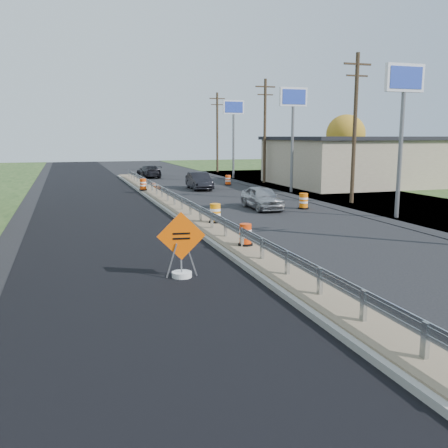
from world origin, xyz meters
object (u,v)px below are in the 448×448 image
object	(u,v)px
barrel_median_far	(143,185)
car_dark_mid	(199,181)
barrel_median_near	(245,235)
car_silver	(262,198)
caution_sign	(182,261)
barrel_shoulder_near	(304,201)
barrel_shoulder_mid	(228,180)
barrel_median_mid	(215,213)
car_dark_far	(149,171)

from	to	relation	value
barrel_median_far	car_dark_mid	size ratio (longest dim) A/B	0.21
barrel_median_near	car_silver	size ratio (longest dim) A/B	0.20
caution_sign	barrel_median_far	world-z (taller)	caution_sign
barrel_shoulder_near	car_dark_mid	distance (m)	13.03
barrel_shoulder_mid	caution_sign	bearing A→B (deg)	-110.87
caution_sign	barrel_median_mid	distance (m)	8.65
barrel_median_far	car_dark_mid	world-z (taller)	car_dark_mid
barrel_median_near	car_silver	world-z (taller)	car_silver
barrel_median_near	barrel_median_mid	size ratio (longest dim) A/B	0.91
barrel_median_mid	car_silver	bearing A→B (deg)	48.53
barrel_median_mid	barrel_shoulder_mid	distance (m)	20.95
barrel_median_mid	car_silver	world-z (taller)	car_silver
caution_sign	barrel_shoulder_near	bearing A→B (deg)	57.79
car_dark_mid	car_dark_far	size ratio (longest dim) A/B	0.94
caution_sign	car_silver	bearing A→B (deg)	66.45
barrel_median_mid	car_dark_far	xyz separation A→B (m)	(1.73, 30.14, -0.01)
barrel_median_near	car_dark_mid	distance (m)	22.50
caution_sign	car_dark_mid	xyz separation A→B (m)	(7.16, 24.88, 0.18)
caution_sign	barrel_shoulder_near	size ratio (longest dim) A/B	2.18
barrel_median_mid	barrel_median_near	bearing A→B (deg)	-94.05
barrel_median_mid	barrel_shoulder_mid	bearing A→B (deg)	70.22
barrel_median_far	barrel_shoulder_mid	xyz separation A→B (m)	(8.19, 4.23, -0.23)
barrel_median_near	car_dark_mid	bearing A→B (deg)	79.56
barrel_median_near	car_dark_mid	size ratio (longest dim) A/B	0.19
caution_sign	barrel_median_near	xyz separation A→B (m)	(3.08, 2.75, 0.10)
barrel_median_near	barrel_median_far	size ratio (longest dim) A/B	0.93
barrel_median_mid	car_dark_mid	world-z (taller)	car_dark_mid
barrel_shoulder_near	barrel_median_mid	bearing A→B (deg)	-147.74
car_dark_far	barrel_shoulder_mid	bearing A→B (deg)	112.28
barrel_shoulder_near	car_dark_mid	xyz separation A→B (m)	(-3.08, 12.66, 0.25)
barrel_median_near	barrel_shoulder_near	bearing A→B (deg)	52.90
barrel_median_mid	car_dark_far	bearing A→B (deg)	86.72
barrel_median_far	barrel_shoulder_mid	size ratio (longest dim) A/B	0.99
barrel_shoulder_near	car_dark_far	world-z (taller)	car_dark_far
barrel_median_near	barrel_median_far	xyz separation A→B (m)	(-0.73, 20.66, 0.03)
barrel_shoulder_mid	car_silver	world-z (taller)	car_silver
barrel_shoulder_near	car_silver	bearing A→B (deg)	163.91
barrel_shoulder_mid	barrel_median_mid	bearing A→B (deg)	-109.78
car_silver	car_dark_mid	distance (m)	11.99
barrel_median_mid	barrel_shoulder_near	bearing A→B (deg)	32.26
barrel_median_far	car_dark_far	xyz separation A→B (m)	(2.83, 14.66, 0.00)
barrel_shoulder_mid	car_dark_mid	world-z (taller)	car_dark_mid
car_dark_mid	car_dark_far	distance (m)	13.35
car_silver	barrel_shoulder_near	bearing A→B (deg)	-15.38
caution_sign	barrel_median_mid	size ratio (longest dim) A/B	2.26
caution_sign	barrel_median_far	distance (m)	23.53
barrel_median_mid	car_dark_mid	size ratio (longest dim) A/B	0.21
barrel_median_near	barrel_shoulder_near	size ratio (longest dim) A/B	0.87
barrel_shoulder_mid	car_dark_far	size ratio (longest dim) A/B	0.20
car_dark_far	barrel_median_near	bearing A→B (deg)	81.69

